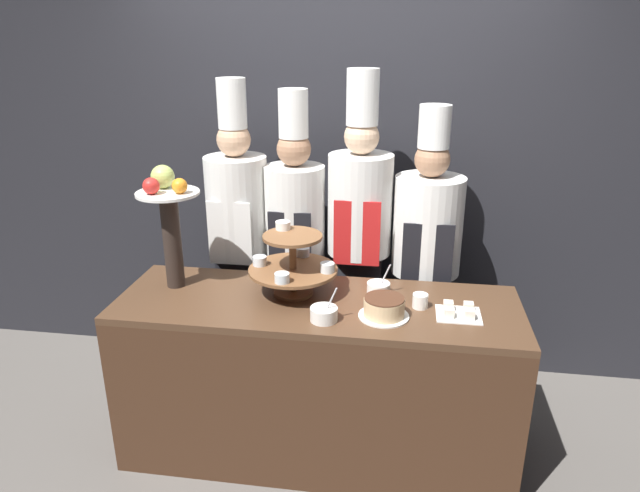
{
  "coord_description": "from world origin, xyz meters",
  "views": [
    {
      "loc": [
        0.38,
        -2.14,
        2.08
      ],
      "look_at": [
        0.0,
        0.42,
        1.12
      ],
      "focal_mm": 32.0,
      "sensor_mm": 36.0,
      "label": 1
    }
  ],
  "objects_px": {
    "tiered_stand": "(293,263)",
    "cake_square_tray": "(459,312)",
    "cup_white": "(420,301)",
    "cake_round": "(384,308)",
    "chef_center_left": "(295,237)",
    "chef_left": "(238,230)",
    "fruit_pedestal": "(169,214)",
    "chef_center_right": "(359,231)",
    "chef_right": "(426,250)",
    "serving_bowl_near": "(324,314)",
    "serving_bowl_far": "(379,288)"
  },
  "relations": [
    {
      "from": "tiered_stand",
      "to": "chef_left",
      "type": "bearing_deg",
      "value": 129.41
    },
    {
      "from": "fruit_pedestal",
      "to": "chef_center_left",
      "type": "bearing_deg",
      "value": 43.44
    },
    {
      "from": "cup_white",
      "to": "serving_bowl_far",
      "type": "bearing_deg",
      "value": 149.22
    },
    {
      "from": "serving_bowl_near",
      "to": "chef_center_left",
      "type": "height_order",
      "value": "chef_center_left"
    },
    {
      "from": "chef_left",
      "to": "chef_center_left",
      "type": "bearing_deg",
      "value": -0.0
    },
    {
      "from": "fruit_pedestal",
      "to": "cake_round",
      "type": "xyz_separation_m",
      "value": [
        1.08,
        -0.2,
        -0.34
      ]
    },
    {
      "from": "serving_bowl_far",
      "to": "chef_right",
      "type": "xyz_separation_m",
      "value": [
        0.24,
        0.47,
        0.04
      ]
    },
    {
      "from": "chef_center_right",
      "to": "chef_left",
      "type": "bearing_deg",
      "value": -180.0
    },
    {
      "from": "cake_round",
      "to": "chef_right",
      "type": "distance_m",
      "value": 0.74
    },
    {
      "from": "chef_left",
      "to": "serving_bowl_far",
      "type": "bearing_deg",
      "value": -28.79
    },
    {
      "from": "serving_bowl_far",
      "to": "chef_center_right",
      "type": "height_order",
      "value": "chef_center_right"
    },
    {
      "from": "cup_white",
      "to": "chef_center_right",
      "type": "height_order",
      "value": "chef_center_right"
    },
    {
      "from": "cake_square_tray",
      "to": "chef_left",
      "type": "bearing_deg",
      "value": 152.37
    },
    {
      "from": "tiered_stand",
      "to": "cake_square_tray",
      "type": "bearing_deg",
      "value": -8.7
    },
    {
      "from": "tiered_stand",
      "to": "cup_white",
      "type": "bearing_deg",
      "value": -6.15
    },
    {
      "from": "chef_right",
      "to": "tiered_stand",
      "type": "bearing_deg",
      "value": -141.91
    },
    {
      "from": "cake_round",
      "to": "cup_white",
      "type": "height_order",
      "value": "cake_round"
    },
    {
      "from": "tiered_stand",
      "to": "cake_square_tray",
      "type": "xyz_separation_m",
      "value": [
        0.8,
        -0.12,
        -0.15
      ]
    },
    {
      "from": "tiered_stand",
      "to": "cake_square_tray",
      "type": "height_order",
      "value": "tiered_stand"
    },
    {
      "from": "cup_white",
      "to": "tiered_stand",
      "type": "bearing_deg",
      "value": 173.85
    },
    {
      "from": "cup_white",
      "to": "cake_square_tray",
      "type": "xyz_separation_m",
      "value": [
        0.18,
        -0.06,
        -0.02
      ]
    },
    {
      "from": "fruit_pedestal",
      "to": "chef_center_left",
      "type": "relative_size",
      "value": 0.34
    },
    {
      "from": "tiered_stand",
      "to": "cake_square_tray",
      "type": "distance_m",
      "value": 0.82
    },
    {
      "from": "chef_center_right",
      "to": "chef_right",
      "type": "height_order",
      "value": "chef_center_right"
    },
    {
      "from": "tiered_stand",
      "to": "chef_left",
      "type": "distance_m",
      "value": 0.67
    },
    {
      "from": "fruit_pedestal",
      "to": "cake_square_tray",
      "type": "bearing_deg",
      "value": -5.41
    },
    {
      "from": "cake_square_tray",
      "to": "chef_right",
      "type": "xyz_separation_m",
      "value": [
        -0.14,
        0.64,
        0.05
      ]
    },
    {
      "from": "serving_bowl_near",
      "to": "serving_bowl_far",
      "type": "bearing_deg",
      "value": 54.06
    },
    {
      "from": "tiered_stand",
      "to": "chef_left",
      "type": "xyz_separation_m",
      "value": [
        -0.43,
        0.52,
        -0.03
      ]
    },
    {
      "from": "cup_white",
      "to": "chef_right",
      "type": "distance_m",
      "value": 0.59
    },
    {
      "from": "cake_round",
      "to": "fruit_pedestal",
      "type": "bearing_deg",
      "value": 169.58
    },
    {
      "from": "tiered_stand",
      "to": "cup_white",
      "type": "xyz_separation_m",
      "value": [
        0.62,
        -0.07,
        -0.13
      ]
    },
    {
      "from": "tiered_stand",
      "to": "chef_center_left",
      "type": "relative_size",
      "value": 0.24
    },
    {
      "from": "chef_center_left",
      "to": "chef_right",
      "type": "xyz_separation_m",
      "value": [
        0.75,
        -0.0,
        -0.04
      ]
    },
    {
      "from": "chef_center_left",
      "to": "tiered_stand",
      "type": "bearing_deg",
      "value": -80.43
    },
    {
      "from": "chef_center_left",
      "to": "chef_center_right",
      "type": "relative_size",
      "value": 0.94
    },
    {
      "from": "cake_round",
      "to": "serving_bowl_far",
      "type": "xyz_separation_m",
      "value": [
        -0.04,
        0.24,
        -0.01
      ]
    },
    {
      "from": "cake_round",
      "to": "cake_square_tray",
      "type": "distance_m",
      "value": 0.35
    },
    {
      "from": "chef_center_right",
      "to": "fruit_pedestal",
      "type": "bearing_deg",
      "value": -150.77
    },
    {
      "from": "chef_left",
      "to": "cake_round",
      "type": "bearing_deg",
      "value": -38.57
    },
    {
      "from": "serving_bowl_far",
      "to": "chef_center_right",
      "type": "distance_m",
      "value": 0.51
    },
    {
      "from": "cake_round",
      "to": "chef_center_left",
      "type": "bearing_deg",
      "value": 127.73
    },
    {
      "from": "cup_white",
      "to": "serving_bowl_far",
      "type": "relative_size",
      "value": 0.45
    },
    {
      "from": "serving_bowl_far",
      "to": "fruit_pedestal",
      "type": "bearing_deg",
      "value": -177.77
    },
    {
      "from": "cake_square_tray",
      "to": "serving_bowl_far",
      "type": "xyz_separation_m",
      "value": [
        -0.38,
        0.18,
        0.01
      ]
    },
    {
      "from": "chef_center_right",
      "to": "tiered_stand",
      "type": "bearing_deg",
      "value": -118.57
    },
    {
      "from": "serving_bowl_near",
      "to": "chef_left",
      "type": "distance_m",
      "value": 1.0
    },
    {
      "from": "chef_center_left",
      "to": "chef_center_right",
      "type": "height_order",
      "value": "chef_center_right"
    },
    {
      "from": "fruit_pedestal",
      "to": "chef_center_left",
      "type": "height_order",
      "value": "chef_center_left"
    },
    {
      "from": "chef_center_left",
      "to": "chef_center_right",
      "type": "distance_m",
      "value": 0.37
    }
  ]
}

